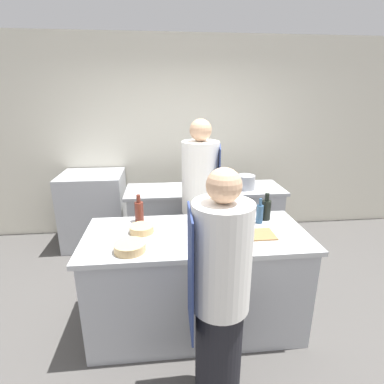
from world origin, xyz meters
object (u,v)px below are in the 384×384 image
at_px(chef_at_stove, 200,205).
at_px(bowl_prep_small, 241,216).
at_px(chef_at_prep_near, 220,297).
at_px(bowl_mixing_large, 142,229).
at_px(bowl_ceramic_blue, 130,247).
at_px(bottle_wine, 207,222).
at_px(stockpot, 246,182).
at_px(oven_range, 95,209).
at_px(bottle_olive_oil, 139,211).
at_px(bottle_cooking_oil, 266,209).
at_px(bottle_vinegar, 260,213).
at_px(bottle_sauce, 215,217).

bearing_deg(chef_at_stove, bowl_prep_small, 46.99).
xyz_separation_m(chef_at_prep_near, chef_at_stove, (0.06, 1.42, 0.08)).
distance_m(bowl_mixing_large, bowl_ceramic_blue, 0.32).
xyz_separation_m(bottle_wine, bowl_mixing_large, (-0.54, 0.08, -0.07)).
distance_m(chef_at_stove, stockpot, 0.80).
height_order(chef_at_stove, bowl_ceramic_blue, chef_at_stove).
bearing_deg(chef_at_stove, bowl_ceramic_blue, -24.37).
height_order(oven_range, bottle_wine, bottle_wine).
height_order(bottle_olive_oil, bottle_cooking_oil, same).
relative_size(bottle_vinegar, bottle_wine, 0.88).
distance_m(chef_at_stove, bowl_mixing_large, 0.86).
relative_size(bottle_wine, bottle_cooking_oil, 1.04).
bearing_deg(bottle_wine, bottle_olive_oil, 150.67).
distance_m(bottle_olive_oil, stockpot, 1.51).
xyz_separation_m(chef_at_prep_near, bottle_wine, (0.02, 0.71, 0.19)).
height_order(chef_at_stove, bottle_sauce, chef_at_stove).
bearing_deg(stockpot, oven_range, 164.55).
height_order(chef_at_prep_near, bottle_vinegar, chef_at_prep_near).
height_order(bottle_olive_oil, bowl_ceramic_blue, bottle_olive_oil).
xyz_separation_m(bowl_mixing_large, stockpot, (1.20, 1.11, 0.05)).
distance_m(bottle_vinegar, bowl_ceramic_blue, 1.19).
height_order(chef_at_prep_near, bottle_cooking_oil, chef_at_prep_near).
relative_size(chef_at_prep_near, bottle_olive_oil, 6.48).
distance_m(bottle_olive_oil, bowl_mixing_large, 0.25).
bearing_deg(bottle_vinegar, bottle_olive_oil, 172.04).
relative_size(chef_at_stove, bowl_mixing_large, 8.77).
bearing_deg(bottle_wine, bowl_ceramic_blue, -159.05).
height_order(chef_at_stove, bottle_cooking_oil, chef_at_stove).
xyz_separation_m(oven_range, bottle_vinegar, (1.81, -1.57, 0.50)).
bearing_deg(bowl_ceramic_blue, bowl_prep_small, 27.72).
height_order(chef_at_prep_near, bottle_sauce, chef_at_prep_near).
xyz_separation_m(bottle_wine, bowl_ceramic_blue, (-0.61, -0.23, -0.07)).
bearing_deg(oven_range, bottle_sauce, -49.51).
xyz_separation_m(bottle_vinegar, stockpot, (0.16, 1.02, -0.01)).
bearing_deg(bottle_vinegar, stockpot, 81.28).
xyz_separation_m(oven_range, bowl_mixing_large, (0.76, -1.66, 0.43)).
bearing_deg(bottle_sauce, bowl_mixing_large, -177.55).
xyz_separation_m(bottle_vinegar, bottle_wine, (-0.51, -0.17, 0.01)).
bearing_deg(stockpot, bottle_olive_oil, -144.77).
height_order(chef_at_prep_near, bowl_mixing_large, chef_at_prep_near).
height_order(oven_range, bottle_vinegar, bottle_vinegar).
xyz_separation_m(chef_at_prep_near, stockpot, (0.69, 1.90, 0.17)).
bearing_deg(chef_at_prep_near, bottle_olive_oil, 29.41).
xyz_separation_m(chef_at_prep_near, bottle_sauce, (0.12, 0.82, 0.19)).
height_order(bottle_vinegar, bottle_sauce, bottle_sauce).
relative_size(bottle_olive_oil, bottle_sauce, 0.98).
xyz_separation_m(bowl_prep_small, stockpot, (0.30, 0.92, 0.05)).
height_order(chef_at_stove, bottle_wine, chef_at_stove).
bearing_deg(chef_at_stove, bowl_mixing_large, -32.51).
relative_size(chef_at_prep_near, bottle_sauce, 6.36).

